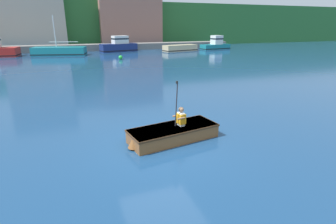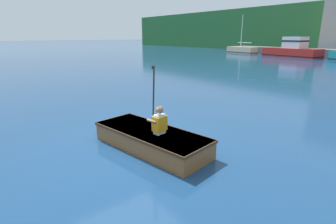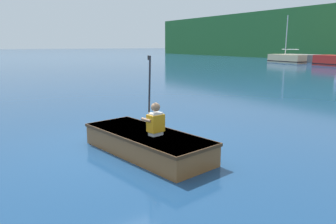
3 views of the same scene
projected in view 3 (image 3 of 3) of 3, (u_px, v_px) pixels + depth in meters
The scene contains 4 objects.
ground_plane at pixel (122, 149), 6.75m from camera, with size 300.00×300.00×0.00m, color navy.
moored_boat_dock_center_far at pixel (286, 59), 38.49m from camera, with size 4.76×1.97×5.42m.
rowboat_foreground at pixel (145, 141), 6.46m from camera, with size 3.09×1.56×0.44m.
person_paddler at pixel (155, 120), 6.13m from camera, with size 0.37×0.39×1.48m.
Camera 3 is at (5.96, -2.65, 2.12)m, focal length 35.00 mm.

